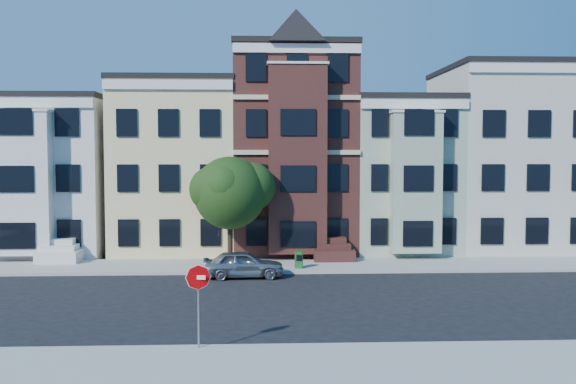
{
  "coord_description": "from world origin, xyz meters",
  "views": [
    {
      "loc": [
        -1.98,
        -25.21,
        5.94
      ],
      "look_at": [
        -0.76,
        3.63,
        4.2
      ],
      "focal_mm": 40.0,
      "sensor_mm": 36.0,
      "label": 1
    }
  ],
  "objects_px": {
    "street_tree": "(230,198)",
    "stop_sign": "(198,301)",
    "parked_car": "(243,264)",
    "newspaper_box": "(299,260)"
  },
  "relations": [
    {
      "from": "newspaper_box",
      "to": "stop_sign",
      "type": "relative_size",
      "value": 0.3
    },
    {
      "from": "street_tree",
      "to": "newspaper_box",
      "type": "xyz_separation_m",
      "value": [
        3.52,
        -1.32,
        -3.05
      ]
    },
    {
      "from": "street_tree",
      "to": "parked_car",
      "type": "distance_m",
      "value": 4.24
    },
    {
      "from": "parked_car",
      "to": "stop_sign",
      "type": "bearing_deg",
      "value": 172.55
    },
    {
      "from": "street_tree",
      "to": "parked_car",
      "type": "bearing_deg",
      "value": -75.53
    },
    {
      "from": "street_tree",
      "to": "stop_sign",
      "type": "relative_size",
      "value": 2.46
    },
    {
      "from": "street_tree",
      "to": "stop_sign",
      "type": "bearing_deg",
      "value": -90.99
    },
    {
      "from": "newspaper_box",
      "to": "stop_sign",
      "type": "xyz_separation_m",
      "value": [
        -3.77,
        -13.11,
        0.99
      ]
    },
    {
      "from": "street_tree",
      "to": "newspaper_box",
      "type": "height_order",
      "value": "street_tree"
    },
    {
      "from": "parked_car",
      "to": "stop_sign",
      "type": "relative_size",
      "value": 1.36
    }
  ]
}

